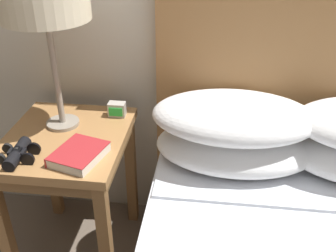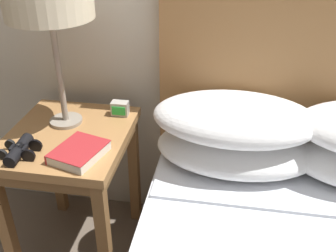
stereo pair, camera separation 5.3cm
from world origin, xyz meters
name	(u,v)px [view 1 (the left image)]	position (x,y,z in m)	size (l,w,h in m)	color
nightstand	(68,156)	(-0.66, 0.55, 0.51)	(0.46, 0.53, 0.61)	#AD7A47
table_lamp	(44,1)	(-0.70, 0.63, 1.09)	(0.31, 0.31, 0.57)	gray
book_on_nightstand	(79,154)	(-0.56, 0.40, 0.63)	(0.19, 0.22, 0.04)	silver
binoculars_pair	(18,153)	(-0.77, 0.38, 0.63)	(0.14, 0.16, 0.05)	black
alarm_clock	(117,110)	(-0.50, 0.73, 0.64)	(0.07, 0.05, 0.06)	#B7B2A8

